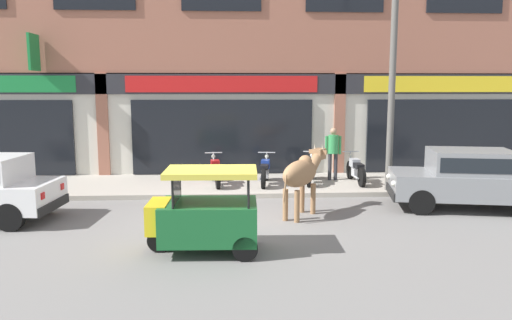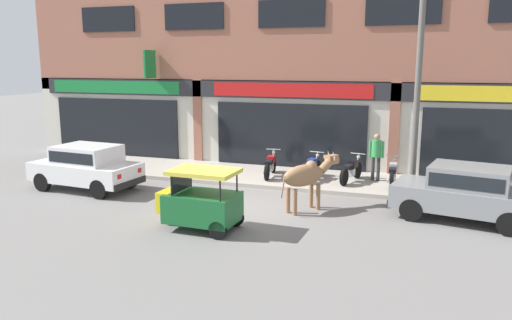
# 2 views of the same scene
# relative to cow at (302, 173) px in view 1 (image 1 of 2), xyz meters

# --- Properties ---
(ground_plane) EXTENTS (90.00, 90.00, 0.00)m
(ground_plane) POSITION_rel_cow_xyz_m (-1.85, -0.31, -1.01)
(ground_plane) COLOR slate
(sidewalk) EXTENTS (19.00, 3.18, 0.13)m
(sidewalk) POSITION_rel_cow_xyz_m (-1.85, 3.48, -0.94)
(sidewalk) COLOR #A8A093
(sidewalk) RESTS_ON ground
(shop_building) EXTENTS (23.00, 1.40, 9.70)m
(shop_building) POSITION_rel_cow_xyz_m (-1.85, 5.33, 3.63)
(shop_building) COLOR #9E604C
(shop_building) RESTS_ON ground
(cow) EXTENTS (1.41, 1.88, 1.61)m
(cow) POSITION_rel_cow_xyz_m (0.00, 0.00, 0.00)
(cow) COLOR #936B47
(cow) RESTS_ON ground
(car_1) EXTENTS (3.81, 2.25, 1.46)m
(car_1) POSITION_rel_cow_xyz_m (4.12, 0.44, -0.19)
(car_1) COLOR black
(car_1) RESTS_ON ground
(auto_rickshaw) EXTENTS (2.01, 1.22, 1.52)m
(auto_rickshaw) POSITION_rel_cow_xyz_m (-2.11, -2.39, -0.35)
(auto_rickshaw) COLOR black
(auto_rickshaw) RESTS_ON ground
(motorcycle_0) EXTENTS (0.52, 1.81, 0.88)m
(motorcycle_0) POSITION_rel_cow_xyz_m (-2.05, 3.23, -0.49)
(motorcycle_0) COLOR black
(motorcycle_0) RESTS_ON sidewalk
(motorcycle_1) EXTENTS (0.58, 1.80, 0.88)m
(motorcycle_1) POSITION_rel_cow_xyz_m (-0.60, 3.20, -0.49)
(motorcycle_1) COLOR black
(motorcycle_1) RESTS_ON sidewalk
(motorcycle_2) EXTENTS (0.66, 1.79, 0.88)m
(motorcycle_2) POSITION_rel_cow_xyz_m (0.76, 3.34, -0.49)
(motorcycle_2) COLOR black
(motorcycle_2) RESTS_ON sidewalk
(motorcycle_3) EXTENTS (0.52, 1.81, 0.88)m
(motorcycle_3) POSITION_rel_cow_xyz_m (2.11, 3.28, -0.49)
(motorcycle_3) COLOR black
(motorcycle_3) RESTS_ON sidewalk
(pedestrian) EXTENTS (0.50, 0.32, 1.60)m
(pedestrian) POSITION_rel_cow_xyz_m (1.52, 3.77, 0.11)
(pedestrian) COLOR #2D2D33
(pedestrian) RESTS_ON sidewalk
(utility_pole) EXTENTS (0.18, 0.18, 6.39)m
(utility_pole) POSITION_rel_cow_xyz_m (2.75, 2.19, 2.32)
(utility_pole) COLOR #595651
(utility_pole) RESTS_ON sidewalk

